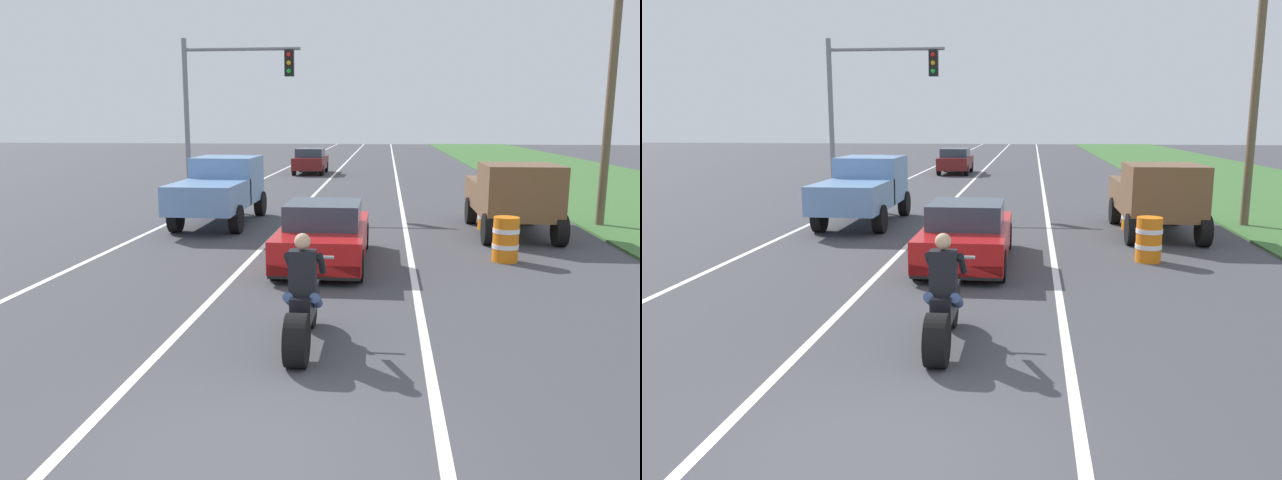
# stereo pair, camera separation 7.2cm
# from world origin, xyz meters

# --- Properties ---
(ground_plane) EXTENTS (160.00, 160.00, 0.00)m
(ground_plane) POSITION_xyz_m (0.00, 0.00, 0.00)
(ground_plane) COLOR #424247
(lane_stripe_left_solid) EXTENTS (0.14, 120.00, 0.01)m
(lane_stripe_left_solid) POSITION_xyz_m (-5.40, 20.00, 0.00)
(lane_stripe_left_solid) COLOR white
(lane_stripe_left_solid) RESTS_ON ground
(lane_stripe_right_solid) EXTENTS (0.14, 120.00, 0.01)m
(lane_stripe_right_solid) POSITION_xyz_m (1.80, 20.00, 0.00)
(lane_stripe_right_solid) COLOR white
(lane_stripe_right_solid) RESTS_ON ground
(lane_stripe_centre_dashed) EXTENTS (0.14, 120.00, 0.01)m
(lane_stripe_centre_dashed) POSITION_xyz_m (-1.80, 20.00, 0.00)
(lane_stripe_centre_dashed) COLOR white
(lane_stripe_centre_dashed) RESTS_ON ground
(motorcycle_with_rider) EXTENTS (0.70, 2.21, 1.62)m
(motorcycle_with_rider) POSITION_xyz_m (0.12, 2.87, 0.59)
(motorcycle_with_rider) COLOR black
(motorcycle_with_rider) RESTS_ON ground
(sports_car_red) EXTENTS (1.84, 4.30, 1.37)m
(sports_car_red) POSITION_xyz_m (-0.11, 8.13, 0.63)
(sports_car_red) COLOR red
(sports_car_red) RESTS_ON ground
(pickup_truck_left_lane_light_blue) EXTENTS (2.02, 4.80, 1.98)m
(pickup_truck_left_lane_light_blue) POSITION_xyz_m (-3.78, 13.14, 1.11)
(pickup_truck_left_lane_light_blue) COLOR #6B93C6
(pickup_truck_left_lane_light_blue) RESTS_ON ground
(pickup_truck_right_shoulder_brown) EXTENTS (2.02, 4.80, 1.98)m
(pickup_truck_right_shoulder_brown) POSITION_xyz_m (4.68, 12.33, 1.11)
(pickup_truck_right_shoulder_brown) COLOR brown
(pickup_truck_right_shoulder_brown) RESTS_ON ground
(traffic_light_mast_near) EXTENTS (4.32, 0.34, 6.00)m
(traffic_light_mast_near) POSITION_xyz_m (-4.81, 17.39, 3.98)
(traffic_light_mast_near) COLOR gray
(traffic_light_mast_near) RESTS_ON ground
(utility_pole_roadside) EXTENTS (0.24, 0.24, 8.95)m
(utility_pole_roadside) POSITION_xyz_m (7.54, 13.76, 4.48)
(utility_pole_roadside) COLOR brown
(utility_pole_roadside) RESTS_ON ground
(construction_barrel_nearest) EXTENTS (0.58, 0.58, 1.00)m
(construction_barrel_nearest) POSITION_xyz_m (3.88, 8.71, 0.50)
(construction_barrel_nearest) COLOR orange
(construction_barrel_nearest) RESTS_ON ground
(construction_barrel_mid) EXTENTS (0.58, 0.58, 1.00)m
(construction_barrel_mid) POSITION_xyz_m (4.17, 12.96, 0.50)
(construction_barrel_mid) COLOR orange
(construction_barrel_mid) RESTS_ON ground
(distant_car_far_ahead) EXTENTS (1.80, 4.00, 1.50)m
(distant_car_far_ahead) POSITION_xyz_m (-3.25, 31.51, 0.77)
(distant_car_far_ahead) COLOR maroon
(distant_car_far_ahead) RESTS_ON ground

